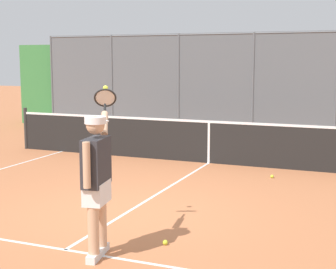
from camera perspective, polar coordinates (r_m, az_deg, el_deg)
name	(u,v)px	position (r m, az deg, el deg)	size (l,w,h in m)	color
ground_plane	(124,214)	(7.83, -4.87, -8.80)	(60.00, 60.00, 0.00)	#B76B42
court_line_markings	(55,256)	(6.36, -12.49, -13.06)	(7.81, 10.45, 0.01)	white
fence_backdrop	(258,89)	(16.06, 9.92, 4.99)	(17.15, 1.37, 3.10)	#565B60
tennis_net	(209,141)	(11.48, 4.57, -0.76)	(10.04, 0.09, 1.07)	#2D2D2D
tennis_player	(97,175)	(6.00, -7.93, -4.50)	(0.64, 1.34, 1.96)	silver
tennis_ball_by_sideline	(272,176)	(10.29, 11.48, -4.58)	(0.07, 0.07, 0.07)	#CCDB33
tennis_ball_near_net	(165,242)	(6.57, -0.32, -11.90)	(0.07, 0.07, 0.07)	#CCDB33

